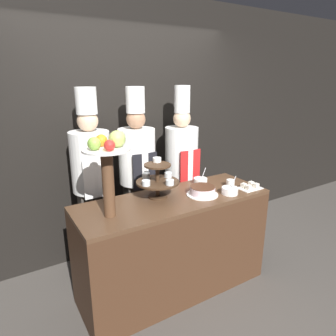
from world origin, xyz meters
TOP-DOWN VIEW (x-y plane):
  - ground_plane at (0.00, 0.00)m, footprint 14.00×14.00m
  - wall_back at (0.00, 1.30)m, footprint 10.00×0.06m
  - buffet_counter at (0.00, 0.31)m, footprint 1.74×0.62m
  - tiered_stand at (-0.11, 0.40)m, footprint 0.38×0.38m
  - fruit_pedestal at (-0.60, 0.27)m, footprint 0.35×0.35m
  - cake_round at (0.26, 0.24)m, footprint 0.28×0.28m
  - cup_white at (0.62, 0.27)m, footprint 0.08×0.08m
  - cake_square_tray at (0.75, 0.13)m, footprint 0.22×0.15m
  - serving_bowl_near at (0.49, 0.13)m, footprint 0.15×0.15m
  - serving_bowl_far at (0.42, 0.48)m, footprint 0.14×0.14m
  - chef_left at (-0.53, 0.94)m, footprint 0.37×0.37m
  - chef_center_left at (-0.05, 0.94)m, footprint 0.37×0.37m
  - chef_center_right at (0.50, 0.94)m, footprint 0.36×0.36m

SIDE VIEW (x-z plane):
  - ground_plane at x=0.00m, z-range 0.00..0.00m
  - buffet_counter at x=0.00m, z-range 0.00..0.93m
  - cake_square_tray at x=0.75m, z-range 0.93..0.98m
  - serving_bowl_far at x=0.42m, z-range 0.88..1.04m
  - serving_bowl_near at x=0.49m, z-range 0.88..1.05m
  - cup_white at x=0.62m, z-range 0.93..1.00m
  - cake_round at x=0.26m, z-range 0.93..1.01m
  - chef_center_right at x=0.50m, z-range 0.07..1.94m
  - chef_center_left at x=-0.05m, z-range 0.09..1.96m
  - chef_left at x=-0.53m, z-range 0.10..1.97m
  - tiered_stand at x=-0.11m, z-range 0.93..1.27m
  - fruit_pedestal at x=-0.60m, z-range 1.04..1.69m
  - wall_back at x=0.00m, z-range 0.00..2.80m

